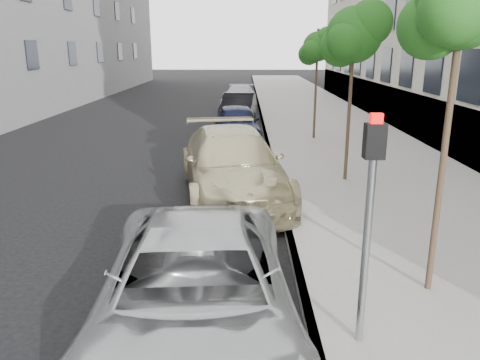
{
  "coord_description": "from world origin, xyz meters",
  "views": [
    {
      "loc": [
        0.22,
        -5.33,
        3.9
      ],
      "look_at": [
        0.14,
        3.08,
        1.5
      ],
      "focal_mm": 35.0,
      "sensor_mm": 36.0,
      "label": 1
    }
  ],
  "objects_px": {
    "sedan_blue": "(237,123)",
    "sedan_black": "(238,108)",
    "tree_far": "(318,47)",
    "signal_pole": "(369,205)",
    "sedan_rear": "(239,97)",
    "suv": "(232,165)",
    "minivan": "(196,292)",
    "tree_near": "(464,3)",
    "tree_mid": "(355,35)"
  },
  "relations": [
    {
      "from": "tree_mid",
      "to": "sedan_blue",
      "type": "xyz_separation_m",
      "value": [
        -3.33,
        6.62,
        -3.46
      ]
    },
    {
      "from": "tree_far",
      "to": "minivan",
      "type": "relative_size",
      "value": 0.81
    },
    {
      "from": "suv",
      "to": "sedan_black",
      "type": "bearing_deg",
      "value": 80.83
    },
    {
      "from": "tree_far",
      "to": "sedan_blue",
      "type": "bearing_deg",
      "value": 177.86
    },
    {
      "from": "sedan_rear",
      "to": "tree_far",
      "type": "bearing_deg",
      "value": -69.3
    },
    {
      "from": "tree_mid",
      "to": "sedan_blue",
      "type": "height_order",
      "value": "tree_mid"
    },
    {
      "from": "tree_mid",
      "to": "sedan_black",
      "type": "relative_size",
      "value": 1.08
    },
    {
      "from": "tree_near",
      "to": "sedan_rear",
      "type": "height_order",
      "value": "tree_near"
    },
    {
      "from": "tree_near",
      "to": "sedan_black",
      "type": "relative_size",
      "value": 1.11
    },
    {
      "from": "tree_far",
      "to": "sedan_rear",
      "type": "relative_size",
      "value": 0.89
    },
    {
      "from": "sedan_blue",
      "to": "sedan_rear",
      "type": "relative_size",
      "value": 0.88
    },
    {
      "from": "tree_near",
      "to": "minivan",
      "type": "xyz_separation_m",
      "value": [
        -3.65,
        -1.31,
        -3.7
      ]
    },
    {
      "from": "sedan_blue",
      "to": "sedan_black",
      "type": "xyz_separation_m",
      "value": [
        0.0,
        5.14,
        0.0
      ]
    },
    {
      "from": "suv",
      "to": "sedan_black",
      "type": "xyz_separation_m",
      "value": [
        0.0,
        13.08,
        -0.13
      ]
    },
    {
      "from": "sedan_black",
      "to": "sedan_rear",
      "type": "distance_m",
      "value": 5.46
    },
    {
      "from": "tree_mid",
      "to": "sedan_blue",
      "type": "distance_m",
      "value": 8.18
    },
    {
      "from": "sedan_blue",
      "to": "sedan_rear",
      "type": "distance_m",
      "value": 10.61
    },
    {
      "from": "sedan_blue",
      "to": "sedan_black",
      "type": "relative_size",
      "value": 0.96
    },
    {
      "from": "minivan",
      "to": "sedan_black",
      "type": "bearing_deg",
      "value": 85.29
    },
    {
      "from": "sedan_black",
      "to": "tree_far",
      "type": "bearing_deg",
      "value": -52.69
    },
    {
      "from": "tree_near",
      "to": "sedan_rear",
      "type": "bearing_deg",
      "value": 97.98
    },
    {
      "from": "tree_far",
      "to": "suv",
      "type": "bearing_deg",
      "value": -113.07
    },
    {
      "from": "tree_near",
      "to": "sedan_rear",
      "type": "xyz_separation_m",
      "value": [
        -3.33,
        23.73,
        -3.74
      ]
    },
    {
      "from": "signal_pole",
      "to": "sedan_blue",
      "type": "distance_m",
      "value": 14.7
    },
    {
      "from": "signal_pole",
      "to": "sedan_black",
      "type": "height_order",
      "value": "signal_pole"
    },
    {
      "from": "sedan_blue",
      "to": "sedan_rear",
      "type": "bearing_deg",
      "value": 84.58
    },
    {
      "from": "sedan_blue",
      "to": "tree_near",
      "type": "bearing_deg",
      "value": -81.2
    },
    {
      "from": "signal_pole",
      "to": "tree_mid",
      "type": "bearing_deg",
      "value": 78.14
    },
    {
      "from": "suv",
      "to": "tree_far",
      "type": "bearing_deg",
      "value": 57.76
    },
    {
      "from": "tree_far",
      "to": "sedan_blue",
      "type": "distance_m",
      "value": 4.58
    },
    {
      "from": "sedan_rear",
      "to": "signal_pole",
      "type": "bearing_deg",
      "value": -82.31
    },
    {
      "from": "minivan",
      "to": "sedan_rear",
      "type": "bearing_deg",
      "value": 85.5
    },
    {
      "from": "sedan_rear",
      "to": "suv",
      "type": "bearing_deg",
      "value": -86.53
    },
    {
      "from": "sedan_black",
      "to": "sedan_rear",
      "type": "xyz_separation_m",
      "value": [
        -0.0,
        5.46,
        -0.02
      ]
    },
    {
      "from": "tree_far",
      "to": "suv",
      "type": "height_order",
      "value": "tree_far"
    },
    {
      "from": "minivan",
      "to": "sedan_rear",
      "type": "relative_size",
      "value": 1.1
    },
    {
      "from": "minivan",
      "to": "sedan_blue",
      "type": "relative_size",
      "value": 1.26
    },
    {
      "from": "suv",
      "to": "sedan_rear",
      "type": "xyz_separation_m",
      "value": [
        0.0,
        18.54,
        -0.16
      ]
    },
    {
      "from": "tree_near",
      "to": "sedan_blue",
      "type": "xyz_separation_m",
      "value": [
        -3.33,
        13.12,
        -3.72
      ]
    },
    {
      "from": "tree_mid",
      "to": "sedan_rear",
      "type": "distance_m",
      "value": 17.89
    },
    {
      "from": "tree_far",
      "to": "minivan",
      "type": "xyz_separation_m",
      "value": [
        -3.65,
        -14.31,
        -3.12
      ]
    },
    {
      "from": "signal_pole",
      "to": "sedan_rear",
      "type": "bearing_deg",
      "value": 92.91
    },
    {
      "from": "suv",
      "to": "sedan_black",
      "type": "height_order",
      "value": "suv"
    },
    {
      "from": "tree_far",
      "to": "signal_pole",
      "type": "relative_size",
      "value": 1.51
    },
    {
      "from": "signal_pole",
      "to": "suv",
      "type": "distance_m",
      "value": 6.95
    },
    {
      "from": "tree_near",
      "to": "tree_far",
      "type": "relative_size",
      "value": 1.13
    },
    {
      "from": "tree_near",
      "to": "signal_pole",
      "type": "bearing_deg",
      "value": -136.31
    },
    {
      "from": "signal_pole",
      "to": "sedan_black",
      "type": "xyz_separation_m",
      "value": [
        -1.85,
        19.68,
        -1.27
      ]
    },
    {
      "from": "tree_mid",
      "to": "signal_pole",
      "type": "distance_m",
      "value": 8.33
    },
    {
      "from": "tree_near",
      "to": "tree_mid",
      "type": "distance_m",
      "value": 6.51
    }
  ]
}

